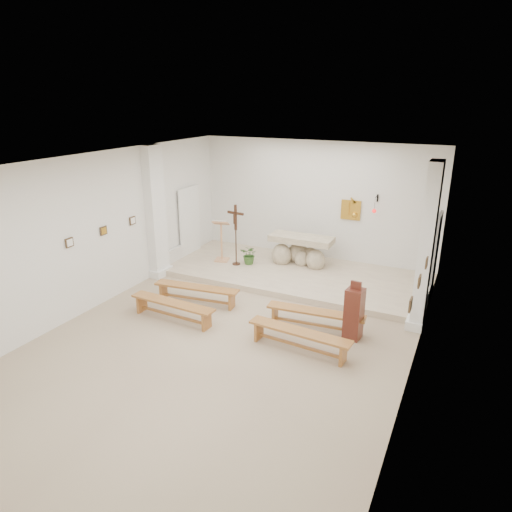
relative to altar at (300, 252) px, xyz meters
The scene contains 27 objects.
ground 4.13m from the altar, 88.80° to the right, with size 7.00×10.00×0.00m, color tan.
wall_left 5.48m from the altar, 129.68° to the right, with size 0.02×10.00×3.50m, color silver.
wall_right 5.58m from the altar, 48.92° to the right, with size 0.02×10.00×3.50m, color silver.
wall_back 1.54m from the altar, 84.46° to the left, with size 7.00×0.02×3.50m, color silver.
ceiling 5.08m from the altar, 88.80° to the right, with size 7.00×10.00×0.02m, color silver.
sanctuary_platform 0.74m from the altar, 81.87° to the right, with size 6.98×3.00×0.15m, color beige.
pilaster_left 4.10m from the altar, 147.37° to the right, with size 0.26×0.55×3.50m, color white.
pilaster_right 4.23m from the altar, 31.32° to the right, with size 0.26×0.55×3.50m, color white.
gold_wall_relief 1.83m from the altar, 37.04° to the left, with size 0.55×0.04×0.55m, color gold.
sanctuary_lamp 2.34m from the altar, 18.23° to the left, with size 0.11×0.36×0.44m.
station_frame_left_front 6.08m from the altar, 124.61° to the right, with size 0.03×0.20×0.20m, color #42301D.
station_frame_left_mid 5.31m from the altar, 130.93° to the right, with size 0.03×0.20×0.20m, color #42301D.
station_frame_left_rear 4.62m from the altar, 139.38° to the right, with size 0.03×0.20×0.20m, color #42301D.
station_frame_right_front 6.18m from the altar, 54.05° to the right, with size 0.03×0.20×0.20m, color #42301D.
station_frame_right_mid 5.42m from the altar, 47.66° to the right, with size 0.03×0.20×0.20m, color #42301D.
station_frame_right_rear 4.75m from the altar, 39.22° to the right, with size 0.03×0.20×0.20m, color #42301D.
radiator_left 3.63m from the altar, 157.24° to the right, with size 0.10×0.85×0.52m, color silver.
radiator_right 3.79m from the altar, 21.75° to the right, with size 0.10×0.85×0.52m, color silver.
altar is the anchor object (origin of this frame).
lectern 2.26m from the altar, 161.38° to the right, with size 0.52×0.47×1.24m.
crucifix_stand 1.91m from the altar, 153.27° to the right, with size 0.52×0.23×1.72m.
potted_plant 1.42m from the altar, 154.22° to the right, with size 0.50×0.43×0.55m, color #325A24.
donation_pedestal 3.97m from the altar, 53.73° to the right, with size 0.36×0.36×1.24m.
bench_left_front 3.49m from the altar, 113.39° to the right, with size 2.08×0.59×0.43m.
bench_right_front 3.56m from the altar, 64.06° to the right, with size 2.08×0.51×0.43m.
bench_left_second 4.38m from the altar, 108.43° to the right, with size 2.07×0.43×0.43m.
bench_right_second 4.43m from the altar, 69.46° to the right, with size 2.08×0.49×0.43m.
Camera 1 is at (4.09, -7.32, 4.64)m, focal length 32.00 mm.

